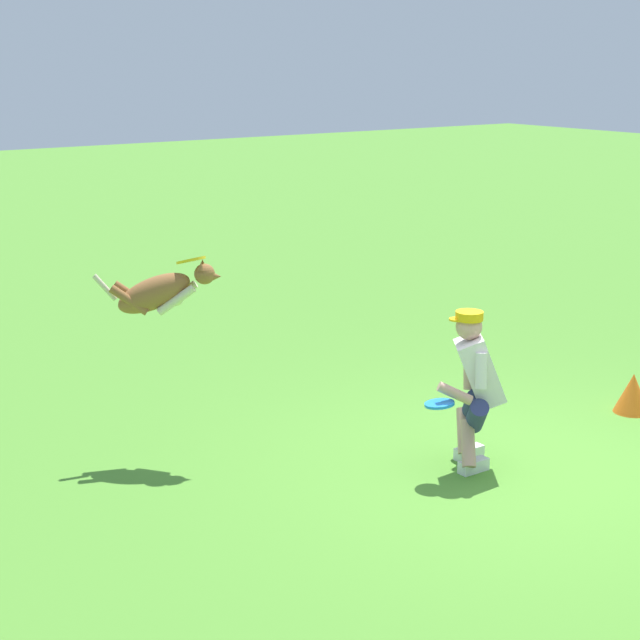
% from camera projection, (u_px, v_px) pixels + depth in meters
% --- Properties ---
extents(ground_plane, '(60.00, 60.00, 0.00)m').
position_uv_depth(ground_plane, '(527.00, 470.00, 8.22)').
color(ground_plane, '#4F8E2F').
extents(person, '(0.71, 0.61, 1.29)m').
position_uv_depth(person, '(475.00, 384.00, 8.15)').
color(person, silver).
rests_on(person, ground_plane).
extents(dog, '(0.90, 0.65, 0.51)m').
position_uv_depth(dog, '(160.00, 292.00, 8.31)').
color(dog, '#915D31').
extents(frisbee_flying, '(0.35, 0.34, 0.11)m').
position_uv_depth(frisbee_flying, '(191.00, 260.00, 8.30)').
color(frisbee_flying, yellow).
extents(frisbee_held, '(0.26, 0.26, 0.06)m').
position_uv_depth(frisbee_held, '(439.00, 404.00, 7.95)').
color(frisbee_held, '#2083EE').
rests_on(frisbee_held, person).
extents(training_cone, '(0.34, 0.34, 0.38)m').
position_uv_depth(training_cone, '(633.00, 393.00, 9.51)').
color(training_cone, orange).
rests_on(training_cone, ground_plane).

